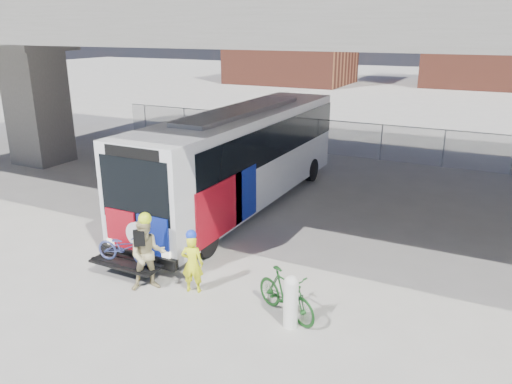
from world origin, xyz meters
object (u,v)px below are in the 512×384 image
Objects in this scene: cyclist_hivis at (192,262)px; bike_parked at (286,294)px; bollard at (291,300)px; bus at (243,151)px; cyclist_tan at (147,254)px.

cyclist_hivis reaches higher than bike_parked.
bollard reaches higher than bike_parked.
bus is at bearing 60.46° from bike_parked.
bike_parked is at bearing 128.09° from bollard.
cyclist_hivis reaches higher than bollard.
bus reaches higher than bollard.
bollard is 0.66× the size of bike_parked.
cyclist_tan reaches higher than bollard.
cyclist_tan is at bearing -82.62° from bus.
cyclist_tan is 3.70m from bike_parked.
cyclist_hivis is (1.96, -6.33, -1.30)m from bus.
cyclist_hivis is at bearing -19.78° from cyclist_tan.
cyclist_tan is at bearing 1.47° from cyclist_hivis.
bollard is (4.80, -6.67, -1.43)m from bus.
bike_parked is at bearing 161.53° from cyclist_hivis.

